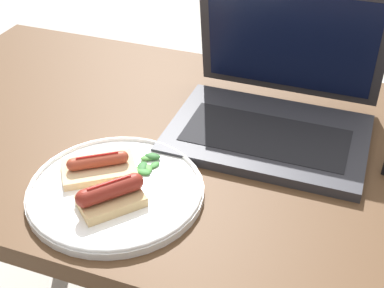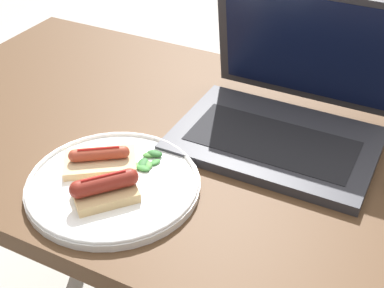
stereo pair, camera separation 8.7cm
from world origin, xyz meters
name	(u,v)px [view 2 (the right image)]	position (x,y,z in m)	size (l,w,h in m)	color
desk	(228,186)	(0.00, 0.00, 0.68)	(1.37, 0.69, 0.76)	#4C331E
laptop	(284,113)	(0.07, 0.09, 0.81)	(0.36, 0.29, 0.25)	#2D2D33
plate	(113,184)	(-0.13, -0.19, 0.77)	(0.28, 0.28, 0.02)	white
sausage_toast_left	(100,159)	(-0.17, -0.16, 0.79)	(0.14, 0.13, 0.04)	#D6B784
sausage_toast_middle	(105,188)	(-0.11, -0.22, 0.79)	(0.11, 0.11, 0.05)	tan
salad_pile	(148,161)	(-0.10, -0.11, 0.78)	(0.05, 0.06, 0.01)	#4C8E3D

